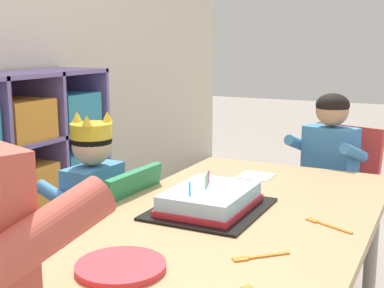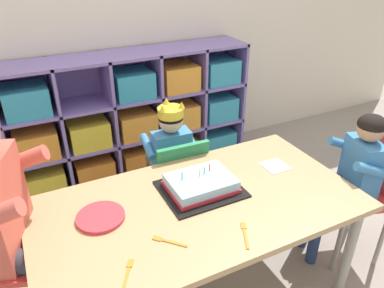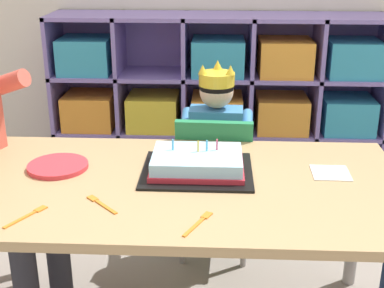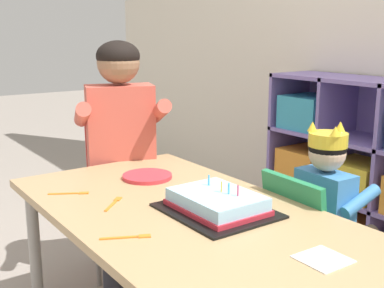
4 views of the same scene
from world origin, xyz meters
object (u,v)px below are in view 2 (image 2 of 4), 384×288
at_px(activity_table, 199,212).
at_px(birthday_cake_on_tray, 201,185).
at_px(classroom_chair_blue, 177,178).
at_px(paper_plate_stack, 101,217).
at_px(child_with_crown, 169,149).
at_px(fork_scattered_mid_table, 245,233).
at_px(guest_at_table_side, 351,170).
at_px(adult_helper_seated, 12,208).
at_px(classroom_chair_guest_side, 365,187).
at_px(fork_beside_plate_stack, 168,241).
at_px(fork_by_napkin, 128,273).

height_order(activity_table, birthday_cake_on_tray, birthday_cake_on_tray).
distance_m(classroom_chair_blue, paper_plate_stack, 0.67).
relative_size(activity_table, paper_plate_stack, 7.14).
bearing_deg(child_with_crown, fork_scattered_mid_table, 89.65).
relative_size(guest_at_table_side, fork_scattered_mid_table, 6.18).
relative_size(adult_helper_seated, classroom_chair_guest_side, 1.59).
relative_size(activity_table, classroom_chair_guest_side, 2.03).
height_order(child_with_crown, paper_plate_stack, child_with_crown).
bearing_deg(guest_at_table_side, adult_helper_seated, -80.33).
xyz_separation_m(paper_plate_stack, fork_scattered_mid_table, (0.47, -0.33, -0.01)).
bearing_deg(classroom_chair_guest_side, fork_beside_plate_stack, -70.02).
distance_m(classroom_chair_guest_side, birthday_cake_on_tray, 0.91).
distance_m(child_with_crown, fork_scattered_mid_table, 0.83).
distance_m(fork_by_napkin, fork_scattered_mid_table, 0.46).
bearing_deg(child_with_crown, birthday_cake_on_tray, 85.75).
xyz_separation_m(activity_table, fork_beside_plate_stack, (-0.21, -0.16, 0.05)).
relative_size(child_with_crown, fork_beside_plate_stack, 7.37).
bearing_deg(paper_plate_stack, birthday_cake_on_tray, -0.69).
height_order(adult_helper_seated, paper_plate_stack, adult_helper_seated).
xyz_separation_m(classroom_chair_blue, guest_at_table_side, (0.72, -0.55, 0.17)).
distance_m(adult_helper_seated, fork_by_napkin, 0.50).
xyz_separation_m(guest_at_table_side, fork_scattered_mid_table, (-0.75, -0.17, 0.03)).
distance_m(classroom_chair_blue, fork_beside_plate_stack, 0.73).
bearing_deg(activity_table, guest_at_table_side, -5.62).
xyz_separation_m(birthday_cake_on_tray, paper_plate_stack, (-0.45, 0.01, -0.02)).
height_order(birthday_cake_on_tray, fork_beside_plate_stack, birthday_cake_on_tray).
relative_size(activity_table, fork_beside_plate_stack, 12.63).
bearing_deg(fork_beside_plate_stack, classroom_chair_guest_side, 48.41).
height_order(classroom_chair_guest_side, fork_scattered_mid_table, classroom_chair_guest_side).
relative_size(fork_by_napkin, fork_scattered_mid_table, 0.97).
height_order(child_with_crown, guest_at_table_side, guest_at_table_side).
height_order(guest_at_table_side, fork_beside_plate_stack, guest_at_table_side).
distance_m(fork_beside_plate_stack, fork_scattered_mid_table, 0.30).
distance_m(activity_table, paper_plate_stack, 0.42).
bearing_deg(adult_helper_seated, child_with_crown, -41.89).
bearing_deg(birthday_cake_on_tray, fork_beside_plate_stack, -138.14).
distance_m(birthday_cake_on_tray, fork_scattered_mid_table, 0.33).
bearing_deg(classroom_chair_guest_side, paper_plate_stack, -80.71).
bearing_deg(paper_plate_stack, classroom_chair_blue, 37.26).
xyz_separation_m(classroom_chair_guest_side, fork_by_napkin, (-1.31, -0.12, 0.14)).
height_order(activity_table, guest_at_table_side, guest_at_table_side).
xyz_separation_m(guest_at_table_side, fork_beside_plate_stack, (-1.03, -0.08, 0.03)).
bearing_deg(paper_plate_stack, child_with_crown, 44.04).
xyz_separation_m(classroom_chair_guest_side, guest_at_table_side, (-0.10, 0.03, 0.12)).
xyz_separation_m(classroom_chair_guest_side, fork_scattered_mid_table, (-0.85, -0.14, 0.14)).
xyz_separation_m(activity_table, child_with_crown, (0.11, 0.58, -0.01)).
height_order(classroom_chair_blue, fork_beside_plate_stack, classroom_chair_blue).
distance_m(guest_at_table_side, paper_plate_stack, 1.24).
xyz_separation_m(classroom_chair_blue, fork_by_napkin, (-0.50, -0.70, 0.19)).
relative_size(fork_beside_plate_stack, fork_by_napkin, 0.84).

